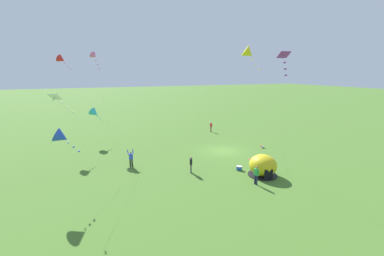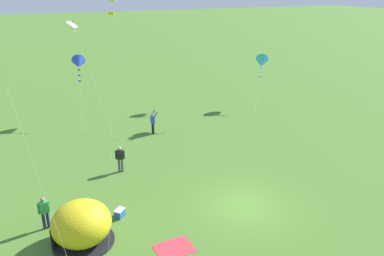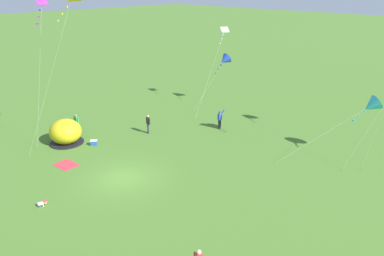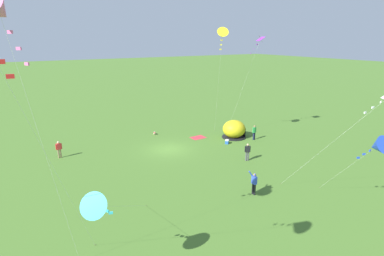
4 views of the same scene
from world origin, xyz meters
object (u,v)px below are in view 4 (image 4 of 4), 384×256
Objects in this scene: popup_tent at (234,129)px; kite_white at (384,100)px; person_center_field at (247,151)px; kite_yellow at (222,35)px; toddler_crawling at (155,133)px; kite_purple at (259,43)px; person_near_tent at (254,132)px; cooler_box at (227,142)px; kite_cyan at (98,206)px; person_watching_sky at (59,149)px; person_arms_raised at (254,182)px; kite_blue at (378,146)px.

popup_tent is 0.33× the size of kite_white.
person_center_field is 12.14m from kite_yellow.
toddler_crawling is 16.05m from kite_purple.
person_center_field is 1.00× the size of person_near_tent.
cooler_box is 0.10× the size of kite_cyan.
person_center_field is (-4.31, 12.08, 0.79)m from toddler_crawling.
person_watching_sky reaches higher than cooler_box.
kite_white is 17.16m from kite_yellow.
person_arms_raised is (-0.38, 17.34, 0.82)m from toddler_crawling.
cooler_box is 17.60m from kite_white.
kite_blue reaches higher than person_watching_sky.
cooler_box is 3.62m from person_near_tent.
kite_cyan is (11.54, 20.24, 4.05)m from toddler_crawling.
kite_cyan reaches higher than person_watching_sky.
cooler_box is at bearing -92.83° from kite_blue.
kite_purple is (-1.03, -1.28, 9.87)m from person_near_tent.
person_near_tent is (-3.51, 0.53, 0.74)m from cooler_box.
kite_white is (-4.51, 5.76, 6.76)m from person_arms_raised.
kite_yellow reaches higher than person_arms_raised.
person_center_field is 0.26× the size of kite_cyan.
popup_tent is 13.58m from person_arms_raised.
kite_white is at bearing -119.91° from kite_blue.
popup_tent is 10.97m from kite_yellow.
person_center_field is at bearing 146.96° from person_watching_sky.
kite_purple reaches higher than kite_blue.
person_arms_raised is at bearing 48.16° from kite_purple.
kite_blue is (4.30, 15.53, 3.95)m from person_near_tent.
cooler_box is (2.04, 1.34, -0.78)m from popup_tent.
kite_white reaches higher than cooler_box.
toddler_crawling is 0.04× the size of kite_yellow.
kite_cyan reaches higher than person_arms_raised.
kite_yellow is 2.20× the size of kite_blue.
cooler_box is 0.37× the size of person_center_field.
kite_purple is at bearing -147.53° from kite_cyan.
cooler_box is 0.08× the size of kite_white.
kite_blue is (0.80, 16.06, 4.69)m from cooler_box.
kite_cyan is at bearing -10.50° from kite_blue.
person_near_tent is 0.15× the size of kite_purple.
person_arms_raised is at bearing -166.33° from kite_cyan.
kite_yellow reaches higher than person_near_tent.
kite_blue is at bearing 88.84° from kite_yellow.
person_center_field is 0.14× the size of kite_yellow.
kite_yellow is at bearing -0.63° from kite_purple.
person_arms_raised is (-11.43, 15.26, 0.03)m from person_watching_sky.
person_arms_raised is 9.96m from kite_white.
kite_blue reaches higher than toddler_crawling.
person_watching_sky is at bearing -33.04° from person_center_field.
person_center_field is 12.96m from kite_white.
kite_yellow is at bearing -91.16° from kite_blue.
person_arms_raised reaches higher than person_center_field.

